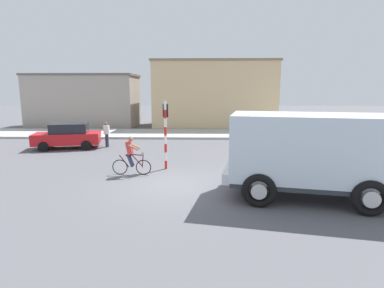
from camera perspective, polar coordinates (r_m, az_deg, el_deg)
name	(u,v)px	position (r m, az deg, el deg)	size (l,w,h in m)	color
ground_plane	(176,185)	(12.32, -2.93, -7.54)	(120.00, 120.00, 0.00)	#56565B
sidewalk_far	(188,134)	(25.69, -0.66, 1.92)	(80.00, 5.00, 0.16)	#ADADA8
truck_foreground	(308,151)	(11.22, 20.65, -1.15)	(5.79, 3.60, 2.90)	silver
cyclist	(131,156)	(13.77, -11.20, -2.11)	(1.73, 0.50, 1.72)	black
traffic_light_pole	(166,125)	(14.45, -4.92, 3.45)	(0.24, 0.43, 3.20)	red
car_red_near	(324,136)	(21.16, 23.24, 1.36)	(4.20, 2.30, 1.60)	gold
car_white_mid	(68,136)	(21.13, -21.94, 1.43)	(4.27, 2.50, 1.60)	red
pedestrian_near_kerb	(107,134)	(20.83, -15.48, 1.77)	(0.34, 0.22, 1.62)	#2D334C
building_corner_left	(85,101)	(33.25, -19.14, 7.59)	(10.49, 5.23, 5.19)	#9E9389
building_mid_block	(213,94)	(31.55, 3.97, 9.12)	(11.74, 7.19, 6.41)	#D1B284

